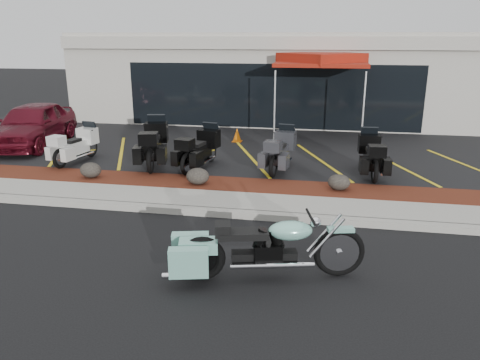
% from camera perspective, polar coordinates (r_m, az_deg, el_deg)
% --- Properties ---
extents(ground, '(90.00, 90.00, 0.00)m').
position_cam_1_polar(ground, '(9.73, -3.88, -6.27)').
color(ground, black).
rests_on(ground, ground).
extents(curb, '(24.00, 0.25, 0.15)m').
position_cam_1_polar(curb, '(10.51, -2.68, -3.99)').
color(curb, gray).
rests_on(curb, ground).
extents(sidewalk, '(24.00, 1.20, 0.15)m').
position_cam_1_polar(sidewalk, '(11.15, -1.88, -2.71)').
color(sidewalk, gray).
rests_on(sidewalk, ground).
extents(mulch_bed, '(24.00, 1.20, 0.16)m').
position_cam_1_polar(mulch_bed, '(12.26, -0.69, -0.82)').
color(mulch_bed, '#3D1B0E').
rests_on(mulch_bed, ground).
extents(upper_lot, '(26.00, 9.60, 0.15)m').
position_cam_1_polar(upper_lot, '(17.40, 2.74, 4.57)').
color(upper_lot, black).
rests_on(upper_lot, ground).
extents(dealership_building, '(18.00, 8.16, 4.00)m').
position_cam_1_polar(dealership_building, '(23.29, 4.96, 12.52)').
color(dealership_building, '#A8A398').
rests_on(dealership_building, ground).
extents(boulder_left, '(0.58, 0.49, 0.41)m').
position_cam_1_polar(boulder_left, '(13.37, -17.74, 1.17)').
color(boulder_left, black).
rests_on(boulder_left, mulch_bed).
extents(boulder_mid, '(0.60, 0.50, 0.43)m').
position_cam_1_polar(boulder_mid, '(12.20, -5.18, 0.47)').
color(boulder_mid, black).
rests_on(boulder_mid, mulch_bed).
extents(boulder_right, '(0.56, 0.47, 0.40)m').
position_cam_1_polar(boulder_right, '(11.96, 11.97, -0.25)').
color(boulder_right, black).
rests_on(boulder_right, mulch_bed).
extents(hero_cruiser, '(3.31, 1.53, 1.13)m').
position_cam_1_polar(hero_cruiser, '(7.93, 12.05, -7.79)').
color(hero_cruiser, '#7BC0AE').
rests_on(hero_cruiser, ground).
extents(touring_white, '(1.08, 2.08, 1.15)m').
position_cam_1_polar(touring_white, '(15.63, -17.79, 4.76)').
color(touring_white, silver).
rests_on(touring_white, upper_lot).
extents(touring_black_front, '(1.44, 2.55, 1.40)m').
position_cam_1_polar(touring_black_front, '(14.95, -10.05, 5.27)').
color(touring_black_front, black).
rests_on(touring_black_front, upper_lot).
extents(touring_black_mid, '(1.23, 2.25, 1.24)m').
position_cam_1_polar(touring_black_mid, '(14.29, -3.59, 4.62)').
color(touring_black_mid, black).
rests_on(touring_black_mid, upper_lot).
extents(touring_grey, '(1.09, 2.19, 1.22)m').
position_cam_1_polar(touring_grey, '(14.14, 5.64, 4.40)').
color(touring_grey, '#2F3034').
rests_on(touring_grey, upper_lot).
extents(touring_black_rear, '(0.91, 2.14, 1.22)m').
position_cam_1_polar(touring_black_rear, '(14.11, 15.36, 3.85)').
color(touring_black_rear, black).
rests_on(touring_black_rear, upper_lot).
extents(parked_car, '(2.43, 4.65, 1.51)m').
position_cam_1_polar(parked_car, '(17.98, -23.97, 6.22)').
color(parked_car, '#4E0B17').
rests_on(parked_car, upper_lot).
extents(traffic_cone, '(0.39, 0.39, 0.50)m').
position_cam_1_polar(traffic_cone, '(17.17, -0.37, 5.53)').
color(traffic_cone, '#DB6207').
rests_on(traffic_cone, upper_lot).
extents(popup_canopy, '(4.05, 4.05, 3.11)m').
position_cam_1_polar(popup_canopy, '(18.39, 9.88, 14.14)').
color(popup_canopy, silver).
rests_on(popup_canopy, upper_lot).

